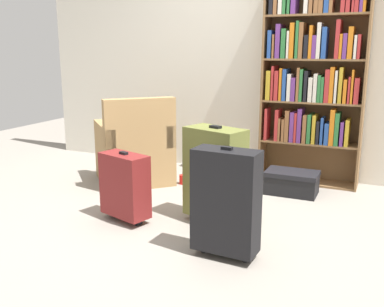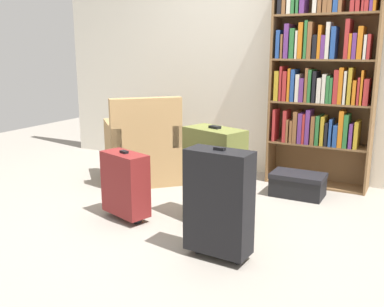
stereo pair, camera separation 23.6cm
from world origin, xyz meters
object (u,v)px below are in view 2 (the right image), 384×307
at_px(mug, 190,179).
at_px(suitcase_olive, 214,174).
at_px(bookshelf, 323,72).
at_px(storage_box, 298,184).
at_px(suitcase_black, 219,202).
at_px(armchair, 142,151).
at_px(suitcase_dark_red, 125,184).

xyz_separation_m(mug, suitcase_olive, (0.66, -0.83, 0.36)).
bearing_deg(suitcase_olive, bookshelf, 70.96).
distance_m(storage_box, suitcase_olive, 1.09).
bearing_deg(bookshelf, mug, -153.03).
relative_size(suitcase_black, suitcase_olive, 0.96).
xyz_separation_m(bookshelf, storage_box, (-0.07, -0.44, -1.03)).
height_order(bookshelf, suitcase_olive, bookshelf).
bearing_deg(mug, suitcase_black, -55.23).
bearing_deg(mug, suitcase_olive, -51.29).
distance_m(armchair, storage_box, 1.61).
xyz_separation_m(armchair, suitcase_dark_red, (0.49, -0.97, -0.02)).
distance_m(bookshelf, suitcase_olive, 1.66).
relative_size(bookshelf, storage_box, 4.24).
xyz_separation_m(suitcase_dark_red, suitcase_olive, (0.66, 0.27, 0.11)).
bearing_deg(storage_box, suitcase_black, -95.09).
bearing_deg(suitcase_olive, suitcase_black, -62.08).
bearing_deg(storage_box, armchair, -170.31).
relative_size(armchair, storage_box, 2.02).
distance_m(storage_box, suitcase_dark_red, 1.65).
height_order(storage_box, suitcase_olive, suitcase_olive).
relative_size(armchair, suitcase_olive, 1.26).
height_order(mug, suitcase_black, suitcase_black).
xyz_separation_m(armchair, suitcase_olive, (1.16, -0.70, 0.09)).
relative_size(suitcase_dark_red, suitcase_olive, 0.73).
relative_size(suitcase_dark_red, suitcase_black, 0.76).
bearing_deg(mug, suitcase_dark_red, -90.17).
height_order(armchair, suitcase_dark_red, armchair).
distance_m(bookshelf, storage_box, 1.12).
height_order(storage_box, suitcase_black, suitcase_black).
relative_size(mug, suitcase_black, 0.16).
xyz_separation_m(storage_box, suitcase_olive, (-0.42, -0.97, 0.29)).
bearing_deg(armchair, suitcase_olive, -31.15).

